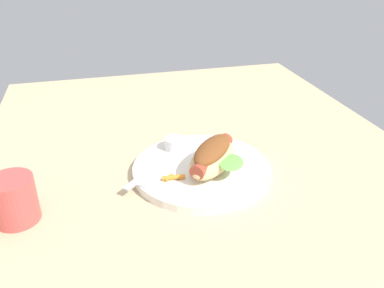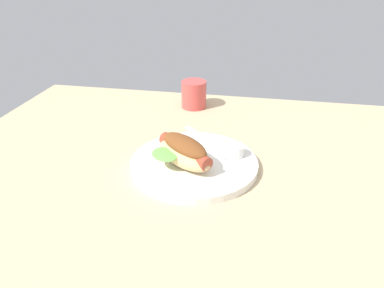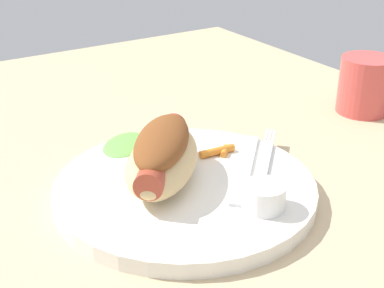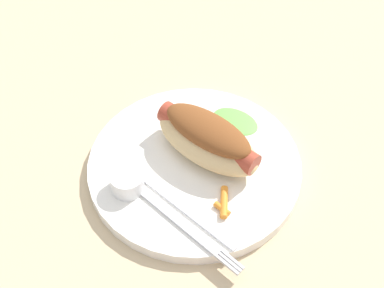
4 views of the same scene
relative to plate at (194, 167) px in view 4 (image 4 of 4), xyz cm
name	(u,v)px [view 4 (image 4 of 4)]	position (x,y,z in cm)	size (l,w,h in cm)	color
ground_plane	(166,166)	(-3.66, 1.59, -1.70)	(120.00, 90.00, 1.80)	tan
plate	(194,167)	(0.00, 0.00, 0.00)	(26.45, 26.45, 1.60)	white
hot_dog	(208,136)	(1.72, 1.97, 3.67)	(15.36, 14.50, 5.72)	#DBB77A
sauce_ramekin	(127,182)	(-8.02, -3.59, 2.01)	(4.04, 4.04, 2.42)	white
fork	(183,224)	(-1.47, -8.97, 1.00)	(12.58, 12.58, 0.40)	silver
knife	(186,208)	(-1.09, -6.80, 0.98)	(15.32, 1.40, 0.36)	silver
carrot_garnish	(224,204)	(3.22, -6.44, 1.21)	(2.01, 4.24, 0.87)	orange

